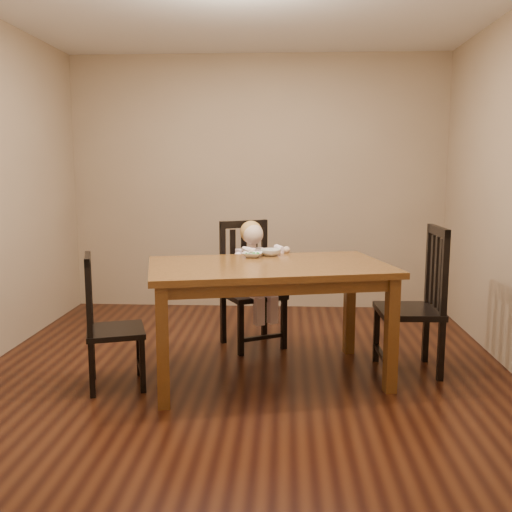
# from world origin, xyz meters

# --- Properties ---
(room) EXTENTS (4.01, 4.01, 2.71)m
(room) POSITION_xyz_m (0.00, 0.00, 1.35)
(room) COLOR #3D1C0C
(room) RESTS_ON ground
(dining_table) EXTENTS (1.86, 1.36, 0.84)m
(dining_table) POSITION_xyz_m (0.19, -0.17, 0.74)
(dining_table) COLOR #503212
(dining_table) RESTS_ON room
(chair_child) EXTENTS (0.61, 0.61, 1.07)m
(chair_child) POSITION_xyz_m (0.01, 0.61, 0.51)
(chair_child) COLOR black
(chair_child) RESTS_ON room
(chair_left) EXTENTS (0.49, 0.51, 0.94)m
(chair_left) POSITION_xyz_m (-0.91, -0.41, 0.45)
(chair_left) COLOR black
(chair_left) RESTS_ON room
(chair_right) EXTENTS (0.46, 0.48, 1.09)m
(chair_right) POSITION_xyz_m (1.28, 0.02, 0.52)
(chair_right) COLOR black
(chair_right) RESTS_ON room
(toddler) EXTENTS (0.48, 0.52, 0.56)m
(toddler) POSITION_xyz_m (0.03, 0.56, 0.66)
(toddler) COLOR white
(toddler) RESTS_ON chair_child
(bowl_peas) EXTENTS (0.17, 0.17, 0.04)m
(bowl_peas) POSITION_xyz_m (0.05, 0.13, 0.86)
(bowl_peas) COLOR silver
(bowl_peas) RESTS_ON dining_table
(bowl_veg) EXTENTS (0.21, 0.21, 0.05)m
(bowl_veg) POSITION_xyz_m (0.19, 0.22, 0.87)
(bowl_veg) COLOR silver
(bowl_veg) RESTS_ON dining_table
(fork) EXTENTS (0.11, 0.07, 0.05)m
(fork) POSITION_xyz_m (0.02, 0.10, 0.88)
(fork) COLOR silver
(fork) RESTS_ON bowl_peas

